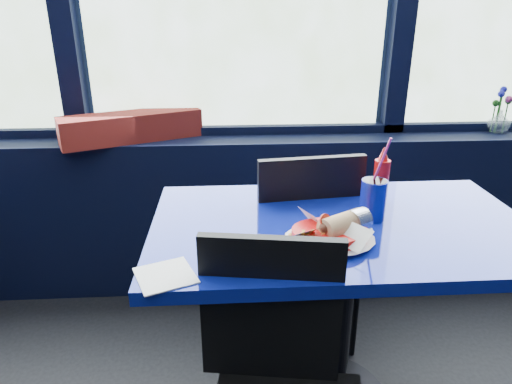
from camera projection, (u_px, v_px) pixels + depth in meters
name	position (u px, v px, depth m)	size (l,w,h in m)	color
window_sill	(240.00, 212.00, 2.36)	(5.00, 0.26, 0.80)	black
near_table	(338.00, 272.00, 1.51)	(1.20, 0.70, 0.75)	black
chair_near_back	(307.00, 240.00, 1.83)	(0.45, 0.46, 0.90)	black
planter_box	(132.00, 127.00, 2.15)	(0.65, 0.16, 0.13)	maroon
flower_vase	(500.00, 119.00, 2.28)	(0.12, 0.13, 0.23)	silver
food_basket	(331.00, 233.00, 1.31)	(0.25, 0.24, 0.09)	red
ketchup_bottle	(381.00, 178.00, 1.57)	(0.05, 0.05, 0.20)	red
soda_cup	(373.00, 199.00, 1.45)	(0.08, 0.08, 0.28)	navy
napkin	(165.00, 275.00, 1.15)	(0.14, 0.14, 0.00)	white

